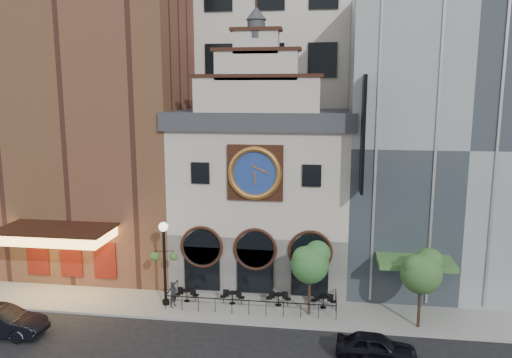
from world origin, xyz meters
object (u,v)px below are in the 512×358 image
object	(u,v)px
bistro_2	(278,298)
bistro_3	(323,301)
bistro_0	(187,294)
tree_right	(422,270)
bistro_1	(232,297)
lamppost	(164,254)
pedestrian	(173,294)
car_left	(1,322)
car_right	(376,347)
tree_left	(311,261)

from	to	relation	value
bistro_2	bistro_3	distance (m)	2.86
bistro_0	tree_right	distance (m)	14.77
bistro_1	bistro_3	xyz separation A→B (m)	(5.82, 0.20, 0.00)
bistro_1	lamppost	size ratio (longest dim) A/B	0.29
pedestrian	tree_right	bearing A→B (deg)	-71.79
lamppost	tree_right	distance (m)	15.62
car_left	bistro_1	bearing A→B (deg)	-66.07
bistro_2	bistro_1	bearing A→B (deg)	-176.55
tree_right	bistro_3	bearing A→B (deg)	162.41
car_left	lamppost	world-z (taller)	lamppost
car_right	tree_left	size ratio (longest dim) A/B	0.89
bistro_2	car_left	size ratio (longest dim) A/B	0.32
car_left	pedestrian	distance (m)	9.84
bistro_1	tree_left	bearing A→B (deg)	-8.96
bistro_3	pedestrian	bearing A→B (deg)	-172.93
bistro_2	car_right	bearing A→B (deg)	-44.59
lamppost	bistro_0	bearing A→B (deg)	18.86
bistro_1	bistro_2	size ratio (longest dim) A/B	1.00
bistro_0	car_left	world-z (taller)	car_left
bistro_0	car_right	world-z (taller)	car_right
tree_right	tree_left	bearing A→B (deg)	173.13
car_right	pedestrian	size ratio (longest dim) A/B	2.49
bistro_2	bistro_0	bearing A→B (deg)	-177.84
bistro_0	car_right	xyz separation A→B (m)	(11.58, -5.30, 0.08)
car_right	tree_left	bearing A→B (deg)	43.33
lamppost	car_right	bearing A→B (deg)	-29.64
bistro_3	pedestrian	distance (m)	9.53
pedestrian	bistro_3	bearing A→B (deg)	-62.47
car_left	bistro_2	bearing A→B (deg)	-69.92
bistro_0	bistro_3	xyz separation A→B (m)	(8.83, 0.25, 0.00)
bistro_0	tree_left	size ratio (longest dim) A/B	0.34
lamppost	pedestrian	bearing A→B (deg)	-33.31
bistro_2	pedestrian	size ratio (longest dim) A/B	0.96
car_right	bistro_2	bearing A→B (deg)	50.61
car_right	car_left	xyz separation A→B (m)	(-20.81, -0.39, 0.13)
tree_right	bistro_1	bearing A→B (deg)	172.21
bistro_0	car_left	bearing A→B (deg)	-148.35
bistro_1	car_right	size ratio (longest dim) A/B	0.39
tree_left	car_right	bearing A→B (deg)	-51.87
car_left	tree_right	distance (m)	24.14
car_left	tree_right	size ratio (longest dim) A/B	1.07
car_left	tree_left	distance (m)	18.13
tree_left	tree_right	world-z (taller)	tree_right
bistro_1	car_left	size ratio (longest dim) A/B	0.32
car_right	lamppost	size ratio (longest dim) A/B	0.75
bistro_2	tree_left	world-z (taller)	tree_left
bistro_1	lamppost	distance (m)	5.18
bistro_2	bistro_3	xyz separation A→B (m)	(2.85, 0.02, 0.00)
car_right	bistro_3	bearing A→B (deg)	31.56
car_left	tree_right	world-z (taller)	tree_right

